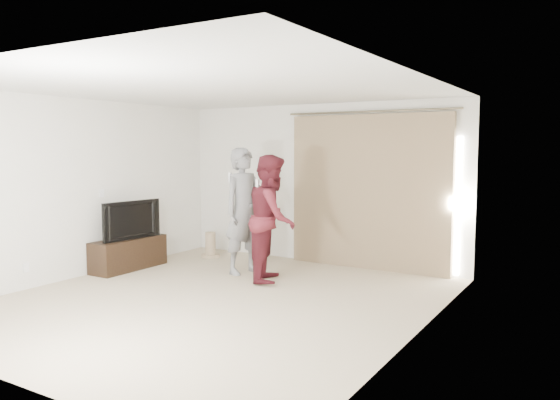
% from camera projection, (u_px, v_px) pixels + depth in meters
% --- Properties ---
extents(floor, '(5.50, 5.50, 0.00)m').
position_uv_depth(floor, '(216.00, 301.00, 6.76)').
color(floor, tan).
rests_on(floor, ground).
extents(wall_back, '(5.00, 0.04, 2.60)m').
position_uv_depth(wall_back, '(319.00, 184.00, 8.97)').
color(wall_back, white).
rests_on(wall_back, ground).
extents(wall_left, '(0.04, 5.50, 2.60)m').
position_uv_depth(wall_left, '(79.00, 188.00, 7.93)').
color(wall_left, white).
rests_on(wall_left, ground).
extents(ceiling, '(5.00, 5.50, 0.01)m').
position_uv_depth(ceiling, '(214.00, 88.00, 6.51)').
color(ceiling, silver).
rests_on(ceiling, wall_back).
extents(curtain, '(2.80, 0.11, 2.46)m').
position_uv_depth(curtain, '(369.00, 192.00, 8.45)').
color(curtain, '#967C5C').
rests_on(curtain, ground).
extents(tv_console, '(0.43, 1.25, 0.48)m').
position_uv_depth(tv_console, '(129.00, 254.00, 8.50)').
color(tv_console, black).
rests_on(tv_console, ground).
extents(tv, '(0.25, 1.04, 0.59)m').
position_uv_depth(tv, '(128.00, 220.00, 8.45)').
color(tv, black).
rests_on(tv, tv_console).
extents(scratching_post, '(0.32, 0.32, 0.43)m').
position_uv_depth(scratching_post, '(210.00, 247.00, 9.43)').
color(scratching_post, tan).
rests_on(scratching_post, ground).
extents(person_man, '(0.63, 0.79, 1.89)m').
position_uv_depth(person_man, '(244.00, 211.00, 8.17)').
color(person_man, slate).
rests_on(person_man, ground).
extents(person_woman, '(0.97, 1.07, 1.79)m').
position_uv_depth(person_woman, '(272.00, 218.00, 7.72)').
color(person_woman, '#541720').
rests_on(person_woman, ground).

